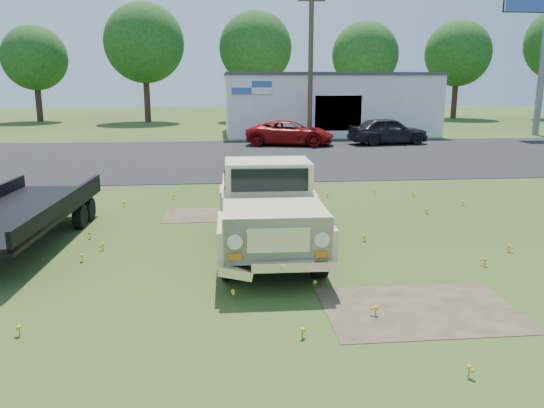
{
  "coord_description": "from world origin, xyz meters",
  "views": [
    {
      "loc": [
        -1.59,
        -10.44,
        3.47
      ],
      "look_at": [
        -0.44,
        1.0,
        0.84
      ],
      "focal_mm": 35.0,
      "sensor_mm": 36.0,
      "label": 1
    }
  ],
  "objects": [
    {
      "name": "treeline_f",
      "position": [
        22.0,
        41.5,
        6.3
      ],
      "size": [
        6.4,
        6.4,
        9.52
      ],
      "color": "#3D261C",
      "rests_on": "ground"
    },
    {
      "name": "dirt_patch_a",
      "position": [
        1.5,
        -3.0,
        0.0
      ],
      "size": [
        3.0,
        2.0,
        0.01
      ],
      "primitive_type": "cube",
      "color": "#453925",
      "rests_on": "ground"
    },
    {
      "name": "treeline_d",
      "position": [
        2.0,
        40.5,
        6.62
      ],
      "size": [
        6.72,
        6.72,
        10.0
      ],
      "color": "#3D261C",
      "rests_on": "ground"
    },
    {
      "name": "treeline_e",
      "position": [
        12.0,
        39.0,
        5.98
      ],
      "size": [
        6.08,
        6.08,
        9.04
      ],
      "color": "#3D261C",
      "rests_on": "ground"
    },
    {
      "name": "flatbed_trailer",
      "position": [
        -5.94,
        1.19,
        0.85
      ],
      "size": [
        2.33,
        6.28,
        1.69
      ],
      "primitive_type": null,
      "rotation": [
        0.0,
        0.0,
        -0.04
      ],
      "color": "black",
      "rests_on": "ground"
    },
    {
      "name": "red_pickup",
      "position": [
        2.45,
        19.54,
        0.69
      ],
      "size": [
        5.34,
        3.35,
        1.38
      ],
      "primitive_type": "imported",
      "rotation": [
        0.0,
        0.0,
        1.34
      ],
      "color": "maroon",
      "rests_on": "ground"
    },
    {
      "name": "ground",
      "position": [
        0.0,
        0.0,
        0.0
      ],
      "size": [
        140.0,
        140.0,
        0.0
      ],
      "primitive_type": "plane",
      "color": "#2B4717",
      "rests_on": "ground"
    },
    {
      "name": "vintage_pickup_truck",
      "position": [
        -0.61,
        0.28,
        0.97
      ],
      "size": [
        2.17,
        5.37,
        1.94
      ],
      "primitive_type": null,
      "rotation": [
        0.0,
        0.0,
        -0.02
      ],
      "color": "beige",
      "rests_on": "ground"
    },
    {
      "name": "dark_sedan",
      "position": [
        8.14,
        19.46,
        0.77
      ],
      "size": [
        4.73,
        2.4,
        1.54
      ],
      "primitive_type": "imported",
      "rotation": [
        0.0,
        0.0,
        1.7
      ],
      "color": "black",
      "rests_on": "ground"
    },
    {
      "name": "asphalt_lot",
      "position": [
        0.0,
        15.0,
        0.0
      ],
      "size": [
        90.0,
        14.0,
        0.02
      ],
      "primitive_type": "cube",
      "color": "black",
      "rests_on": "ground"
    },
    {
      "name": "commercial_building",
      "position": [
        6.0,
        26.99,
        2.1
      ],
      "size": [
        14.2,
        8.2,
        4.15
      ],
      "color": "silver",
      "rests_on": "ground"
    },
    {
      "name": "dirt_patch_b",
      "position": [
        -2.0,
        3.5,
        0.0
      ],
      "size": [
        2.2,
        1.6,
        0.01
      ],
      "primitive_type": "cube",
      "color": "#453925",
      "rests_on": "ground"
    },
    {
      "name": "treeline_c",
      "position": [
        -8.0,
        39.5,
        6.93
      ],
      "size": [
        7.04,
        7.04,
        10.47
      ],
      "color": "#3D261C",
      "rests_on": "ground"
    },
    {
      "name": "utility_pole_mid",
      "position": [
        4.0,
        22.0,
        4.6
      ],
      "size": [
        1.6,
        0.3,
        9.0
      ],
      "color": "#483221",
      "rests_on": "ground"
    },
    {
      "name": "treeline_b",
      "position": [
        -18.0,
        41.0,
        5.67
      ],
      "size": [
        5.76,
        5.76,
        8.57
      ],
      "color": "#3D261C",
      "rests_on": "ground"
    }
  ]
}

